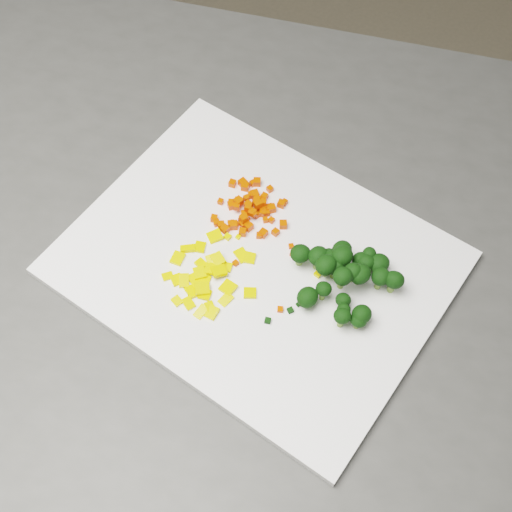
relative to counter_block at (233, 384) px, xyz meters
The scene contains 145 objects.
ground 0.50m from the counter_block, 124.23° to the right, with size 4.00×4.00×0.00m, color #7F725A.
counter_block is the anchor object (origin of this frame).
cutting_board 0.46m from the counter_block, ahead, with size 0.40×0.31×0.01m, color white.
carrot_pile 0.48m from the counter_block, 75.95° to the left, with size 0.09×0.09×0.02m, color #E63402, non-canonical shape.
pepper_pile 0.47m from the counter_block, 75.02° to the right, with size 0.10×0.10×0.01m, color yellow, non-canonical shape.
broccoli_pile 0.51m from the counter_block, ahead, with size 0.11×0.11×0.05m, color black, non-canonical shape.
carrot_cube_0 0.47m from the counter_block, 85.87° to the left, with size 0.01×0.01×0.01m, color #E63402.
carrot_cube_1 0.47m from the counter_block, 76.89° to the left, with size 0.01×0.01×0.01m, color #E63402.
carrot_cube_2 0.47m from the counter_block, 77.69° to the left, with size 0.01×0.01×0.01m, color #E63402.
carrot_cube_3 0.47m from the counter_block, 61.04° to the left, with size 0.01×0.01×0.01m, color #E63402.
carrot_cube_4 0.47m from the counter_block, 69.33° to the left, with size 0.01×0.01×0.01m, color #E63402.
carrot_cube_5 0.48m from the counter_block, 70.30° to the left, with size 0.01×0.01×0.01m, color #E63402.
carrot_cube_6 0.47m from the counter_block, 77.35° to the left, with size 0.01×0.01×0.01m, color #E63402.
carrot_cube_7 0.47m from the counter_block, 48.79° to the left, with size 0.01×0.01×0.01m, color #E63402.
carrot_cube_8 0.47m from the counter_block, 87.23° to the left, with size 0.01×0.01×0.01m, color #E63402.
carrot_cube_9 0.47m from the counter_block, 60.44° to the left, with size 0.01×0.01×0.01m, color #E63402.
carrot_cube_10 0.46m from the counter_block, 118.93° to the left, with size 0.01×0.01×0.01m, color #E63402.
carrot_cube_11 0.47m from the counter_block, 91.73° to the left, with size 0.01×0.01×0.01m, color #E63402.
carrot_cube_12 0.47m from the counter_block, 31.38° to the left, with size 0.01×0.01×0.01m, color #E63402.
carrot_cube_13 0.46m from the counter_block, 80.26° to the left, with size 0.01×0.01×0.01m, color #E63402.
carrot_cube_14 0.47m from the counter_block, 65.24° to the left, with size 0.01×0.01×0.01m, color #E63402.
carrot_cube_15 0.47m from the counter_block, 100.19° to the left, with size 0.01×0.01×0.01m, color #E63402.
carrot_cube_16 0.47m from the counter_block, 48.64° to the left, with size 0.01×0.01×0.01m, color #E63402.
carrot_cube_17 0.47m from the counter_block, 75.39° to the left, with size 0.01×0.01×0.01m, color #E63402.
carrot_cube_18 0.47m from the counter_block, 32.37° to the left, with size 0.01×0.01×0.01m, color #E63402.
carrot_cube_19 0.47m from the counter_block, 62.40° to the left, with size 0.01×0.01×0.01m, color #E63402.
carrot_cube_20 0.47m from the counter_block, 72.89° to the left, with size 0.01×0.01×0.01m, color #E63402.
carrot_cube_21 0.47m from the counter_block, 58.58° to the left, with size 0.01×0.01×0.01m, color #E63402.
carrot_cube_22 0.46m from the counter_block, 71.97° to the left, with size 0.01×0.01×0.01m, color #E63402.
carrot_cube_23 0.47m from the counter_block, 74.75° to the left, with size 0.01×0.01×0.01m, color #E63402.
carrot_cube_24 0.47m from the counter_block, 51.56° to the left, with size 0.01×0.01×0.01m, color #E63402.
carrot_cube_25 0.47m from the counter_block, 74.46° to the left, with size 0.01×0.01×0.01m, color #E63402.
carrot_cube_26 0.47m from the counter_block, 62.96° to the left, with size 0.01×0.01×0.01m, color #E63402.
carrot_cube_27 0.47m from the counter_block, 87.66° to the left, with size 0.01×0.01×0.01m, color #E63402.
carrot_cube_28 0.47m from the counter_block, 66.39° to the left, with size 0.01×0.01×0.01m, color #E63402.
carrot_cube_29 0.47m from the counter_block, 63.32° to the left, with size 0.01×0.01×0.01m, color #E63402.
carrot_cube_30 0.47m from the counter_block, 103.19° to the left, with size 0.01×0.01×0.01m, color #E63402.
carrot_cube_31 0.47m from the counter_block, 65.53° to the left, with size 0.01×0.01×0.01m, color #E63402.
carrot_cube_32 0.47m from the counter_block, 61.41° to the left, with size 0.01×0.01×0.01m, color #E63402.
carrot_cube_33 0.47m from the counter_block, 89.61° to the left, with size 0.01×0.01×0.01m, color #E63402.
carrot_cube_34 0.47m from the counter_block, 77.03° to the left, with size 0.01×0.01×0.01m, color #E63402.
carrot_cube_35 0.46m from the counter_block, 78.42° to the left, with size 0.01×0.01×0.01m, color #E63402.
carrot_cube_36 0.47m from the counter_block, 95.72° to the left, with size 0.01×0.01×0.01m, color #E63402.
carrot_cube_37 0.47m from the counter_block, 73.77° to the left, with size 0.01×0.01×0.01m, color #E63402.
carrot_cube_38 0.47m from the counter_block, 93.37° to the left, with size 0.01×0.01×0.01m, color #E63402.
carrot_cube_39 0.47m from the counter_block, 109.19° to the left, with size 0.01×0.01×0.01m, color #E63402.
carrot_cube_40 0.46m from the counter_block, 89.11° to the left, with size 0.01×0.01×0.01m, color #E63402.
carrot_cube_41 0.47m from the counter_block, 92.30° to the left, with size 0.01×0.01×0.01m, color #E63402.
carrot_cube_42 0.46m from the counter_block, 57.19° to the left, with size 0.01×0.01×0.01m, color #E63402.
carrot_cube_43 0.47m from the counter_block, 70.22° to the left, with size 0.01×0.01×0.01m, color #E63402.
carrot_cube_44 0.47m from the counter_block, 78.66° to the left, with size 0.01×0.01×0.01m, color #E63402.
carrot_cube_45 0.46m from the counter_block, 138.26° to the left, with size 0.01×0.01×0.01m, color #E63402.
carrot_cube_46 0.47m from the counter_block, 39.78° to the left, with size 0.01×0.01×0.01m, color #E63402.
carrot_cube_47 0.47m from the counter_block, 96.83° to the left, with size 0.01×0.01×0.01m, color #E63402.
carrot_cube_48 0.47m from the counter_block, 75.85° to the left, with size 0.01×0.01×0.01m, color #E63402.
carrot_cube_49 0.47m from the counter_block, 37.79° to the left, with size 0.01×0.01×0.01m, color #E63402.
carrot_cube_50 0.47m from the counter_block, 28.64° to the left, with size 0.01×0.01×0.01m, color #E63402.
carrot_cube_51 0.48m from the counter_block, 76.10° to the left, with size 0.01×0.01×0.01m, color #E63402.
carrot_cube_52 0.48m from the counter_block, 68.19° to the left, with size 0.01×0.01×0.01m, color #E63402.
carrot_cube_53 0.47m from the counter_block, 120.38° to the left, with size 0.01×0.01×0.01m, color #E63402.
carrot_cube_54 0.46m from the counter_block, 83.89° to the left, with size 0.01×0.01×0.01m, color #E63402.
carrot_cube_55 0.47m from the counter_block, 60.81° to the left, with size 0.01×0.01×0.01m, color #E63402.
carrot_cube_56 0.47m from the counter_block, 75.45° to the left, with size 0.01×0.01×0.01m, color #E63402.
carrot_cube_57 0.47m from the counter_block, 91.10° to the left, with size 0.01×0.01×0.01m, color #E63402.
carrot_cube_58 0.47m from the counter_block, 84.25° to the left, with size 0.01×0.01×0.01m, color #E63402.
carrot_cube_59 0.47m from the counter_block, 59.51° to the left, with size 0.01×0.01×0.01m, color #E63402.
carrot_cube_60 0.47m from the counter_block, 60.72° to the left, with size 0.01×0.01×0.01m, color #E63402.
carrot_cube_61 0.47m from the counter_block, 78.24° to the left, with size 0.01×0.01×0.01m, color #E63402.
carrot_cube_62 0.47m from the counter_block, 70.60° to the left, with size 0.01×0.01×0.01m, color #E63402.
carrot_cube_63 0.47m from the counter_block, 61.07° to the left, with size 0.01×0.01×0.01m, color #E63402.
carrot_cube_64 0.46m from the counter_block, 136.59° to the left, with size 0.01×0.01×0.01m, color #E63402.
carrot_cube_65 0.47m from the counter_block, 103.78° to the left, with size 0.01×0.01×0.01m, color #E63402.
carrot_cube_66 0.47m from the counter_block, 71.97° to the left, with size 0.01×0.01×0.01m, color #E63402.
carrot_cube_67 0.47m from the counter_block, 98.94° to the left, with size 0.01×0.01×0.01m, color #E63402.
pepper_chunk_0 0.47m from the counter_block, 53.68° to the right, with size 0.02×0.02×0.00m, color yellow.
pepper_chunk_1 0.47m from the counter_block, 73.03° to the right, with size 0.02×0.01×0.00m, color yellow.
pepper_chunk_2 0.47m from the counter_block, 56.65° to the right, with size 0.02×0.01×0.00m, color yellow.
pepper_chunk_3 0.46m from the counter_block, 91.87° to the right, with size 0.01×0.01×0.00m, color yellow.
pepper_chunk_4 0.47m from the counter_block, 62.54° to the right, with size 0.02×0.01×0.00m, color yellow.
pepper_chunk_5 0.47m from the counter_block, 65.92° to the right, with size 0.01×0.01×0.00m, color yellow.
pepper_chunk_6 0.47m from the counter_block, 72.83° to the right, with size 0.01×0.01×0.00m, color yellow.
pepper_chunk_7 0.46m from the counter_block, 50.45° to the right, with size 0.01×0.01×0.00m, color yellow.
pepper_chunk_8 0.47m from the counter_block, 37.24° to the right, with size 0.01×0.01×0.00m, color yellow.
pepper_chunk_9 0.47m from the counter_block, 67.63° to the right, with size 0.01×0.01×0.00m, color yellow.
pepper_chunk_10 0.47m from the counter_block, 81.52° to the right, with size 0.02×0.01×0.00m, color yellow.
pepper_chunk_11 0.47m from the counter_block, 85.76° to the right, with size 0.01×0.01×0.00m, color yellow.
pepper_chunk_12 0.46m from the counter_block, 152.94° to the right, with size 0.02×0.02×0.00m, color yellow.
pepper_chunk_13 0.47m from the counter_block, 77.58° to the right, with size 0.01×0.01×0.00m, color yellow.
pepper_chunk_14 0.46m from the counter_block, 120.51° to the right, with size 0.01×0.01×0.00m, color yellow.
pepper_chunk_15 0.47m from the counter_block, 101.58° to the right, with size 0.01×0.01×0.00m, color yellow.
pepper_chunk_16 0.46m from the counter_block, 16.42° to the right, with size 0.01×0.01×0.00m, color yellow.
pepper_chunk_17 0.47m from the counter_block, 76.54° to the right, with size 0.02×0.01×0.00m, color yellow.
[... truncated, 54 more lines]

